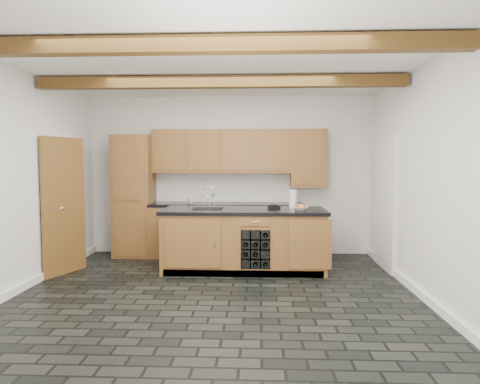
% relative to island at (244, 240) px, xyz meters
% --- Properties ---
extents(ground, '(5.00, 5.00, 0.00)m').
position_rel_island_xyz_m(ground, '(-0.31, -1.28, -0.46)').
color(ground, black).
rests_on(ground, ground).
extents(room_shell, '(5.01, 5.00, 5.00)m').
position_rel_island_xyz_m(room_shell, '(-0.39, -0.75, 1.06)').
color(room_shell, white).
rests_on(room_shell, ground).
extents(back_cabinetry, '(3.65, 0.62, 2.20)m').
position_rel_island_xyz_m(back_cabinetry, '(-0.68, 0.95, 0.52)').
color(back_cabinetry, '#9B5C32').
rests_on(back_cabinetry, ground).
extents(island, '(2.48, 0.96, 0.93)m').
position_rel_island_xyz_m(island, '(0.00, 0.00, 0.00)').
color(island, '#9B5C32').
rests_on(island, ground).
extents(faucet, '(0.45, 0.40, 0.34)m').
position_rel_island_xyz_m(faucet, '(-0.56, 0.05, 0.50)').
color(faucet, black).
rests_on(faucet, island).
extents(kitchen_scale, '(0.20, 0.13, 0.06)m').
position_rel_island_xyz_m(kitchen_scale, '(0.45, 0.12, 0.49)').
color(kitchen_scale, black).
rests_on(kitchen_scale, island).
extents(fruit_bowl, '(0.28, 0.28, 0.06)m').
position_rel_island_xyz_m(fruit_bowl, '(0.83, -0.15, 0.49)').
color(fruit_bowl, white).
rests_on(fruit_bowl, island).
extents(fruit_cluster, '(0.16, 0.17, 0.07)m').
position_rel_island_xyz_m(fruit_cluster, '(0.83, -0.15, 0.52)').
color(fruit_cluster, '#AA2C16').
rests_on(fruit_cluster, fruit_bowl).
extents(paper_towel, '(0.11, 0.11, 0.28)m').
position_rel_island_xyz_m(paper_towel, '(0.75, 0.20, 0.61)').
color(paper_towel, white).
rests_on(paper_towel, island).
extents(mug, '(0.15, 0.15, 0.10)m').
position_rel_island_xyz_m(mug, '(-0.96, 0.91, 0.52)').
color(mug, white).
rests_on(mug, back_cabinetry).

